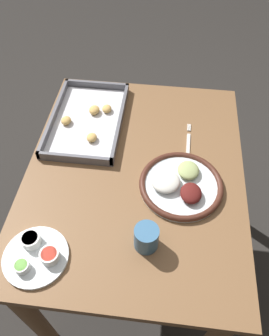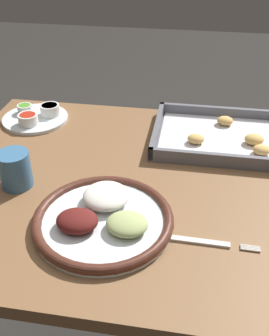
{
  "view_description": "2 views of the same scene",
  "coord_description": "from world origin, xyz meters",
  "px_view_note": "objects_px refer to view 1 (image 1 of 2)",
  "views": [
    {
      "loc": [
        -0.68,
        -0.08,
        1.58
      ],
      "look_at": [
        -0.02,
        0.0,
        0.74
      ],
      "focal_mm": 35.0,
      "sensor_mm": 36.0,
      "label": 1
    },
    {
      "loc": [
        0.1,
        -0.7,
        1.23
      ],
      "look_at": [
        -0.02,
        0.0,
        0.74
      ],
      "focal_mm": 42.0,
      "sensor_mm": 36.0,
      "label": 2
    }
  ],
  "objects_px": {
    "dinner_plate": "(180,184)",
    "saucer_plate": "(36,254)",
    "baking_tray": "(88,120)",
    "fork": "(188,146)",
    "drinking_cup": "(146,238)"
  },
  "relations": [
    {
      "from": "dinner_plate",
      "to": "saucer_plate",
      "type": "relative_size",
      "value": 1.49
    },
    {
      "from": "baking_tray",
      "to": "saucer_plate",
      "type": "bearing_deg",
      "value": 176.97
    },
    {
      "from": "fork",
      "to": "saucer_plate",
      "type": "height_order",
      "value": "saucer_plate"
    },
    {
      "from": "fork",
      "to": "drinking_cup",
      "type": "xyz_separation_m",
      "value": [
        -0.39,
        0.11,
        0.04
      ]
    },
    {
      "from": "saucer_plate",
      "to": "dinner_plate",
      "type": "bearing_deg",
      "value": -53.71
    },
    {
      "from": "fork",
      "to": "drinking_cup",
      "type": "distance_m",
      "value": 0.41
    },
    {
      "from": "dinner_plate",
      "to": "baking_tray",
      "type": "bearing_deg",
      "value": 53.9
    },
    {
      "from": "fork",
      "to": "baking_tray",
      "type": "bearing_deg",
      "value": 78.96
    },
    {
      "from": "dinner_plate",
      "to": "drinking_cup",
      "type": "distance_m",
      "value": 0.23
    },
    {
      "from": "baking_tray",
      "to": "drinking_cup",
      "type": "height_order",
      "value": "drinking_cup"
    },
    {
      "from": "dinner_plate",
      "to": "saucer_plate",
      "type": "height_order",
      "value": "dinner_plate"
    },
    {
      "from": "dinner_plate",
      "to": "drinking_cup",
      "type": "height_order",
      "value": "drinking_cup"
    },
    {
      "from": "fork",
      "to": "drinking_cup",
      "type": "bearing_deg",
      "value": 165.06
    },
    {
      "from": "dinner_plate",
      "to": "saucer_plate",
      "type": "xyz_separation_m",
      "value": [
        -0.29,
        0.39,
        0.0
      ]
    },
    {
      "from": "drinking_cup",
      "to": "dinner_plate",
      "type": "bearing_deg",
      "value": -23.04
    }
  ]
}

